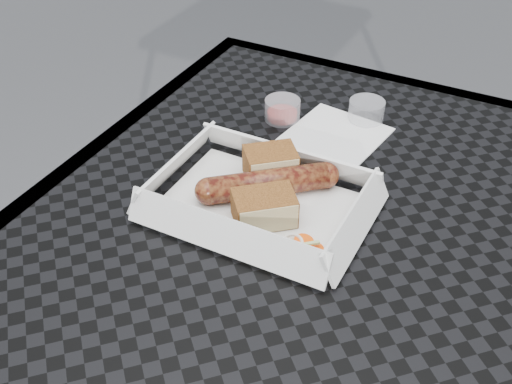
% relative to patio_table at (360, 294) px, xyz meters
% --- Properties ---
extents(patio_table, '(0.80, 0.80, 0.74)m').
position_rel_patio_table_xyz_m(patio_table, '(0.00, 0.00, 0.00)').
color(patio_table, black).
rests_on(patio_table, ground).
extents(food_tray, '(0.22, 0.15, 0.00)m').
position_rel_patio_table_xyz_m(food_tray, '(-0.13, 0.00, 0.08)').
color(food_tray, white).
rests_on(food_tray, patio_table).
extents(bratwurst, '(0.14, 0.12, 0.03)m').
position_rel_patio_table_xyz_m(bratwurst, '(-0.14, 0.03, 0.10)').
color(bratwurst, brown).
rests_on(bratwurst, food_tray).
extents(bread_near, '(0.08, 0.07, 0.04)m').
position_rel_patio_table_xyz_m(bread_near, '(-0.15, 0.06, 0.10)').
color(bread_near, brown).
rests_on(bread_near, food_tray).
extents(bread_far, '(0.08, 0.08, 0.04)m').
position_rel_patio_table_xyz_m(bread_far, '(-0.12, -0.02, 0.10)').
color(bread_far, brown).
rests_on(bread_far, food_tray).
extents(veg_garnish, '(0.03, 0.03, 0.00)m').
position_rel_patio_table_xyz_m(veg_garnish, '(-0.06, -0.05, 0.08)').
color(veg_garnish, '#FF540B').
rests_on(veg_garnish, food_tray).
extents(napkin, '(0.14, 0.14, 0.00)m').
position_rel_patio_table_xyz_m(napkin, '(-0.11, 0.19, 0.08)').
color(napkin, white).
rests_on(napkin, patio_table).
extents(condiment_cup_sauce, '(0.05, 0.05, 0.03)m').
position_rel_patio_table_xyz_m(condiment_cup_sauce, '(-0.20, 0.20, 0.09)').
color(condiment_cup_sauce, maroon).
rests_on(condiment_cup_sauce, patio_table).
extents(condiment_cup_empty, '(0.05, 0.05, 0.03)m').
position_rel_patio_table_xyz_m(condiment_cup_empty, '(-0.09, 0.25, 0.09)').
color(condiment_cup_empty, silver).
rests_on(condiment_cup_empty, patio_table).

